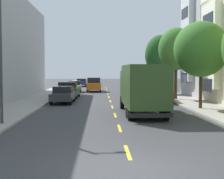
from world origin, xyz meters
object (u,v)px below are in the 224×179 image
at_px(parked_pickup_forest, 69,90).
at_px(moving_orange_sedan, 94,84).
at_px(delivery_box_truck, 142,86).
at_px(parked_hatchback_white, 127,82).
at_px(parked_sedan_navy, 82,82).
at_px(parked_wagon_charcoal, 63,94).
at_px(street_tree_second, 201,49).
at_px(street_tree_third, 176,49).
at_px(parked_pickup_red, 157,93).
at_px(street_tree_farthest, 161,55).
at_px(street_lamp, 3,42).
at_px(parked_hatchback_champagne, 75,86).

height_order(parked_pickup_forest, moving_orange_sedan, moving_orange_sedan).
height_order(delivery_box_truck, parked_hatchback_white, delivery_box_truck).
relative_size(parked_pickup_forest, parked_sedan_navy, 1.18).
bearing_deg(parked_wagon_charcoal, street_tree_second, -28.12).
bearing_deg(parked_hatchback_white, parked_sedan_navy, -162.68).
relative_size(delivery_box_truck, moving_orange_sedan, 1.71).
distance_m(parked_hatchback_white, parked_wagon_charcoal, 35.25).
xyz_separation_m(street_tree_second, street_tree_third, (-0.00, 8.21, 0.52)).
distance_m(delivery_box_truck, moving_orange_sedan, 24.80).
xyz_separation_m(parked_hatchback_white, parked_pickup_forest, (-8.48, -28.70, 0.07)).
bearing_deg(street_tree_third, parked_hatchback_white, 93.94).
relative_size(street_tree_third, parked_sedan_navy, 1.53).
bearing_deg(parked_pickup_red, street_tree_second, -73.14).
distance_m(delivery_box_truck, parked_pickup_forest, 14.88).
distance_m(street_tree_second, street_tree_farthest, 16.43).
bearing_deg(delivery_box_truck, street_tree_second, 27.03).
distance_m(street_tree_third, parked_pickup_forest, 11.82).
xyz_separation_m(street_tree_third, delivery_box_truck, (-4.60, -10.56, -3.10)).
distance_m(street_lamp, delivery_box_truck, 9.28).
relative_size(street_tree_farthest, street_lamp, 0.97).
xyz_separation_m(parked_pickup_red, parked_wagon_charcoal, (-8.60, -1.03, -0.02)).
height_order(delivery_box_truck, parked_pickup_red, delivery_box_truck).
relative_size(street_tree_farthest, parked_hatchback_white, 1.77).
xyz_separation_m(street_tree_farthest, parked_hatchback_white, (-2.18, 23.48, -4.00)).
relative_size(street_tree_second, parked_pickup_forest, 1.19).
distance_m(street_tree_second, parked_hatchback_champagne, 24.13).
relative_size(street_lamp, moving_orange_sedan, 1.52).
xyz_separation_m(parked_wagon_charcoal, parked_sedan_navy, (-0.07, 31.56, -0.05)).
xyz_separation_m(parked_hatchback_white, parked_sedan_navy, (-8.53, -2.66, -0.01)).
bearing_deg(delivery_box_truck, street_tree_farthest, 76.24).
bearing_deg(parked_sedan_navy, parked_pickup_forest, -89.89).
height_order(street_tree_third, street_tree_farthest, street_tree_farthest).
bearing_deg(parked_pickup_forest, parked_sedan_navy, 90.11).
height_order(delivery_box_truck, parked_pickup_forest, delivery_box_truck).
xyz_separation_m(street_tree_second, delivery_box_truck, (-4.60, -2.35, -2.58)).
relative_size(street_tree_second, parked_pickup_red, 1.19).
distance_m(parked_sedan_navy, parked_hatchback_champagne, 15.99).
distance_m(street_tree_second, street_tree_third, 8.23).
bearing_deg(moving_orange_sedan, parked_hatchback_champagne, -160.59).
relative_size(parked_wagon_charcoal, parked_sedan_navy, 1.05).
bearing_deg(parked_hatchback_champagne, parked_wagon_charcoal, -89.38).
xyz_separation_m(delivery_box_truck, parked_pickup_forest, (-6.06, 13.55, -1.04)).
relative_size(street_tree_farthest, delivery_box_truck, 0.86).
bearing_deg(street_lamp, parked_pickup_red, 52.59).
xyz_separation_m(street_tree_second, street_lamp, (-12.36, -6.78, -0.10)).
distance_m(parked_pickup_red, moving_orange_sedan, 16.65).
bearing_deg(parked_pickup_red, moving_orange_sedan, 111.74).
bearing_deg(street_tree_farthest, moving_orange_sedan, 144.98).
height_order(street_tree_second, parked_pickup_red, street_tree_second).
distance_m(delivery_box_truck, parked_wagon_charcoal, 10.10).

